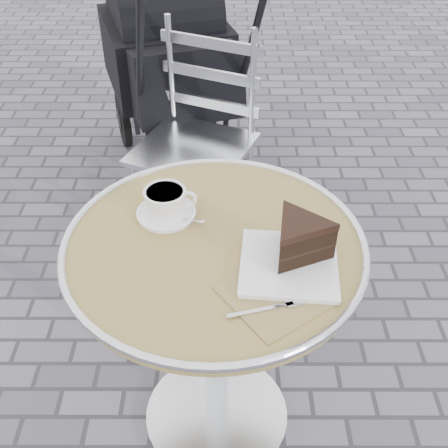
{
  "coord_description": "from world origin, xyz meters",
  "views": [
    {
      "loc": [
        0.02,
        -0.99,
        1.59
      ],
      "look_at": [
        0.02,
        0.01,
        0.78
      ],
      "focal_mm": 45.0,
      "sensor_mm": 36.0,
      "label": 1
    }
  ],
  "objects_px": {
    "cafe_table": "(215,292)",
    "bistro_chair": "(203,116)",
    "baby_stroller": "(172,70)",
    "cake_plate_set": "(297,245)",
    "cappuccino_set": "(166,204)"
  },
  "relations": [
    {
      "from": "cafe_table",
      "to": "bistro_chair",
      "type": "xyz_separation_m",
      "value": [
        -0.06,
        0.94,
        -0.01
      ]
    },
    {
      "from": "cafe_table",
      "to": "cake_plate_set",
      "type": "height_order",
      "value": "cake_plate_set"
    },
    {
      "from": "baby_stroller",
      "to": "cake_plate_set",
      "type": "bearing_deg",
      "value": -92.83
    },
    {
      "from": "cake_plate_set",
      "to": "bistro_chair",
      "type": "relative_size",
      "value": 0.37
    },
    {
      "from": "bistro_chair",
      "to": "cafe_table",
      "type": "bearing_deg",
      "value": -62.61
    },
    {
      "from": "cafe_table",
      "to": "bistro_chair",
      "type": "bearing_deg",
      "value": 93.67
    },
    {
      "from": "baby_stroller",
      "to": "bistro_chair",
      "type": "bearing_deg",
      "value": -90.94
    },
    {
      "from": "cake_plate_set",
      "to": "bistro_chair",
      "type": "xyz_separation_m",
      "value": [
        -0.24,
        1.01,
        -0.23
      ]
    },
    {
      "from": "cafe_table",
      "to": "baby_stroller",
      "type": "relative_size",
      "value": 0.64
    },
    {
      "from": "cake_plate_set",
      "to": "baby_stroller",
      "type": "distance_m",
      "value": 1.63
    },
    {
      "from": "cafe_table",
      "to": "baby_stroller",
      "type": "height_order",
      "value": "baby_stroller"
    },
    {
      "from": "cake_plate_set",
      "to": "bistro_chair",
      "type": "height_order",
      "value": "bistro_chair"
    },
    {
      "from": "bistro_chair",
      "to": "baby_stroller",
      "type": "relative_size",
      "value": 0.77
    },
    {
      "from": "cafe_table",
      "to": "cappuccino_set",
      "type": "xyz_separation_m",
      "value": [
        -0.12,
        0.11,
        0.2
      ]
    },
    {
      "from": "bistro_chair",
      "to": "cappuccino_set",
      "type": "bearing_deg",
      "value": -70.27
    }
  ]
}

